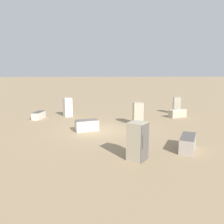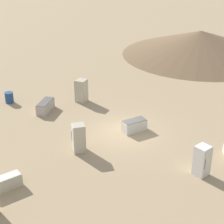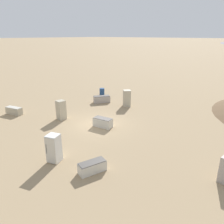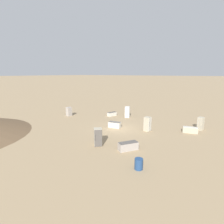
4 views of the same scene
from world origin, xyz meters
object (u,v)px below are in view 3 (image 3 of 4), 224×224
Objects in this scene: discarded_fridge_1 at (61,110)px; discarded_fridge_0 at (92,167)px; discarded_fridge_3 at (54,148)px; discarded_fridge_5 at (102,99)px; rusty_barrel at (102,92)px; discarded_fridge_2 at (14,111)px; discarded_fridge_8 at (103,122)px; discarded_fridge_7 at (127,98)px.

discarded_fridge_0 is at bearing -110.68° from discarded_fridge_1.
discarded_fridge_5 is (6.37, -10.81, -0.49)m from discarded_fridge_3.
rusty_barrel is at bearing -77.12° from discarded_fridge_3.
discarded_fridge_2 is 1.03× the size of discarded_fridge_3.
discarded_fridge_8 is at bearing -11.71° from discarded_fridge_5.
discarded_fridge_7 is 2.11× the size of rusty_barrel.
discarded_fridge_2 is 0.93× the size of discarded_fridge_5.
discarded_fridge_1 is 4.30m from discarded_fridge_8.
rusty_barrel reaches higher than discarded_fridge_0.
rusty_barrel is at bearing 24.67° from discarded_fridge_1.
discarded_fridge_0 is 0.96× the size of discarded_fridge_3.
discarded_fridge_2 is at bearing -79.80° from discarded_fridge_5.
discarded_fridge_7 is (-2.97, -0.81, 0.50)m from discarded_fridge_5.
discarded_fridge_1 is at bearing -79.74° from discarded_fridge_2.
discarded_fridge_5 is (8.93, -10.06, 0.07)m from discarded_fridge_0.
rusty_barrel is (5.29, -1.65, -0.47)m from discarded_fridge_7.
discarded_fridge_2 is 11.47m from discarded_fridge_7.
discarded_fridge_0 is 0.94× the size of discarded_fridge_2.
discarded_fridge_1 reaches higher than discarded_fridge_5.
discarded_fridge_7 is at bearing -52.09° from discarded_fridge_2.
rusty_barrel reaches higher than discarded_fridge_5.
discarded_fridge_1 is 0.99× the size of discarded_fridge_2.
rusty_barrel is (2.32, -2.46, 0.04)m from discarded_fridge_5.
discarded_fridge_3 is at bearing -118.51° from discarded_fridge_7.
discarded_fridge_5 is at bearing -79.84° from discarded_fridge_3.
discarded_fridge_2 is (4.53, 2.28, -0.53)m from discarded_fridge_1.
discarded_fridge_1 is 1.00× the size of discarded_fridge_7.
discarded_fridge_3 is (-5.54, 4.59, -0.01)m from discarded_fridge_1.
discarded_fridge_1 is 2.10× the size of rusty_barrel.
discarded_fridge_2 is at bearing -78.65° from discarded_fridge_8.
discarded_fridge_7 is at bearing -12.23° from discarded_fridge_1.
discarded_fridge_1 is (8.10, -3.84, 0.57)m from discarded_fridge_0.
discarded_fridge_5 is at bearing 133.39° from rusty_barrel.
discarded_fridge_5 is 2.30× the size of rusty_barrel.
discarded_fridge_0 is 2.72m from discarded_fridge_3.
discarded_fridge_0 is 12.72m from discarded_fridge_2.
discarded_fridge_2 is 9.31m from discarded_fridge_8.
discarded_fridge_2 is 11.05m from rusty_barrel.
discarded_fridge_0 is 13.45m from discarded_fridge_5.
discarded_fridge_7 reaches higher than rusty_barrel.
discarded_fridge_8 is (-4.93, 5.00, 0.00)m from discarded_fridge_5.
discarded_fridge_7 is at bearing -172.16° from discarded_fridge_8.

